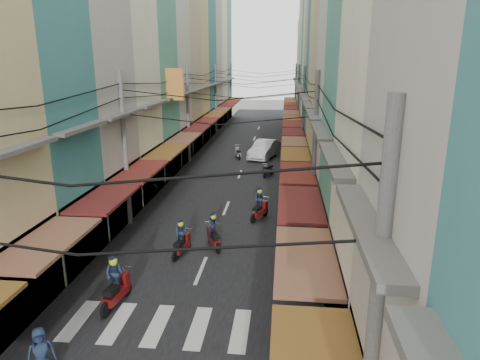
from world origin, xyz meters
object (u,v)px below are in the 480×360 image
Objects in this scene: bicycle at (354,247)px; market_umbrella at (365,269)px; white_car at (264,158)px; traffic_sign at (314,207)px.

bicycle is 0.73× the size of market_umbrella.
market_umbrella is (-0.75, -6.43, 2.15)m from bicycle.
market_umbrella is (4.47, -25.49, 2.15)m from white_car.
market_umbrella reaches higher than white_car.
traffic_sign is (-2.05, -0.84, 2.25)m from bicycle.
traffic_sign reaches higher than market_umbrella.
market_umbrella reaches higher than bicycle.
traffic_sign reaches higher than bicycle.
white_car is 3.22× the size of bicycle.
white_car reaches higher than bicycle.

